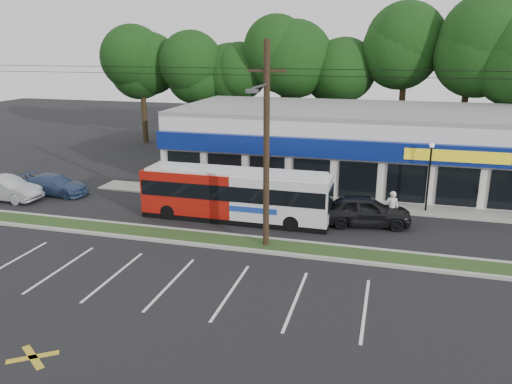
{
  "coord_description": "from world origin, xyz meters",
  "views": [
    {
      "loc": [
        8.69,
        -21.56,
        9.71
      ],
      "look_at": [
        1.39,
        5.0,
        1.59
      ],
      "focal_mm": 35.0,
      "sensor_mm": 36.0,
      "label": 1
    }
  ],
  "objects_px": {
    "car_blue": "(55,185)",
    "car_dark": "(365,210)",
    "utility_pole": "(263,140)",
    "pedestrian_a": "(392,208)",
    "pedestrian_b": "(297,194)",
    "car_silver": "(6,189)",
    "lamp_post": "(429,169)",
    "metrobus": "(236,194)"
  },
  "relations": [
    {
      "from": "car_silver",
      "to": "pedestrian_b",
      "type": "relative_size",
      "value": 2.88
    },
    {
      "from": "pedestrian_a",
      "to": "pedestrian_b",
      "type": "height_order",
      "value": "pedestrian_a"
    },
    {
      "from": "metrobus",
      "to": "car_silver",
      "type": "bearing_deg",
      "value": -178.54
    },
    {
      "from": "lamp_post",
      "to": "pedestrian_b",
      "type": "relative_size",
      "value": 2.6
    },
    {
      "from": "car_dark",
      "to": "car_silver",
      "type": "bearing_deg",
      "value": 83.94
    },
    {
      "from": "metrobus",
      "to": "car_silver",
      "type": "xyz_separation_m",
      "value": [
        -15.56,
        -0.36,
        -0.78
      ]
    },
    {
      "from": "car_dark",
      "to": "pedestrian_b",
      "type": "bearing_deg",
      "value": 52.64
    },
    {
      "from": "utility_pole",
      "to": "pedestrian_a",
      "type": "xyz_separation_m",
      "value": [
        6.17,
        5.07,
        -4.43
      ]
    },
    {
      "from": "car_silver",
      "to": "pedestrian_a",
      "type": "bearing_deg",
      "value": -83.26
    },
    {
      "from": "car_blue",
      "to": "lamp_post",
      "type": "bearing_deg",
      "value": -81.64
    },
    {
      "from": "car_dark",
      "to": "car_blue",
      "type": "bearing_deg",
      "value": 78.96
    },
    {
      "from": "utility_pole",
      "to": "car_dark",
      "type": "relative_size",
      "value": 9.91
    },
    {
      "from": "lamp_post",
      "to": "pedestrian_a",
      "type": "bearing_deg",
      "value": -125.54
    },
    {
      "from": "lamp_post",
      "to": "pedestrian_a",
      "type": "distance_m",
      "value": 3.83
    },
    {
      "from": "car_blue",
      "to": "car_silver",
      "type": "bearing_deg",
      "value": 132.37
    },
    {
      "from": "pedestrian_a",
      "to": "pedestrian_b",
      "type": "distance_m",
      "value": 5.97
    },
    {
      "from": "utility_pole",
      "to": "car_dark",
      "type": "bearing_deg",
      "value": 44.02
    },
    {
      "from": "pedestrian_a",
      "to": "car_blue",
      "type": "bearing_deg",
      "value": 0.87
    },
    {
      "from": "metrobus",
      "to": "pedestrian_a",
      "type": "relative_size",
      "value": 5.57
    },
    {
      "from": "pedestrian_b",
      "to": "car_silver",
      "type": "bearing_deg",
      "value": 37.04
    },
    {
      "from": "lamp_post",
      "to": "pedestrian_b",
      "type": "distance_m",
      "value": 7.99
    },
    {
      "from": "metrobus",
      "to": "pedestrian_a",
      "type": "bearing_deg",
      "value": 9.92
    },
    {
      "from": "lamp_post",
      "to": "car_blue",
      "type": "relative_size",
      "value": 0.9
    },
    {
      "from": "utility_pole",
      "to": "car_silver",
      "type": "height_order",
      "value": "utility_pole"
    },
    {
      "from": "metrobus",
      "to": "car_blue",
      "type": "relative_size",
      "value": 2.32
    },
    {
      "from": "utility_pole",
      "to": "car_dark",
      "type": "height_order",
      "value": "utility_pole"
    },
    {
      "from": "car_blue",
      "to": "pedestrian_a",
      "type": "distance_m",
      "value": 22.0
    },
    {
      "from": "car_dark",
      "to": "lamp_post",
      "type": "bearing_deg",
      "value": -55.63
    },
    {
      "from": "car_blue",
      "to": "car_dark",
      "type": "bearing_deg",
      "value": -89.72
    },
    {
      "from": "metrobus",
      "to": "pedestrian_a",
      "type": "height_order",
      "value": "metrobus"
    },
    {
      "from": "car_silver",
      "to": "car_blue",
      "type": "relative_size",
      "value": 1.0
    },
    {
      "from": "lamp_post",
      "to": "pedestrian_b",
      "type": "bearing_deg",
      "value": -172.28
    },
    {
      "from": "pedestrian_b",
      "to": "lamp_post",
      "type": "bearing_deg",
      "value": -146.28
    },
    {
      "from": "car_blue",
      "to": "pedestrian_b",
      "type": "relative_size",
      "value": 2.88
    },
    {
      "from": "car_silver",
      "to": "car_blue",
      "type": "height_order",
      "value": "car_silver"
    },
    {
      "from": "car_blue",
      "to": "pedestrian_b",
      "type": "bearing_deg",
      "value": -82.22
    },
    {
      "from": "utility_pole",
      "to": "pedestrian_b",
      "type": "bearing_deg",
      "value": 86.08
    },
    {
      "from": "lamp_post",
      "to": "car_dark",
      "type": "relative_size",
      "value": 0.84
    },
    {
      "from": "lamp_post",
      "to": "pedestrian_a",
      "type": "xyz_separation_m",
      "value": [
        -2.0,
        -2.8,
        -1.69
      ]
    },
    {
      "from": "car_blue",
      "to": "pedestrian_b",
      "type": "height_order",
      "value": "pedestrian_b"
    },
    {
      "from": "car_silver",
      "to": "lamp_post",
      "type": "bearing_deg",
      "value": -77.58
    },
    {
      "from": "metrobus",
      "to": "car_dark",
      "type": "bearing_deg",
      "value": 7.97
    }
  ]
}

